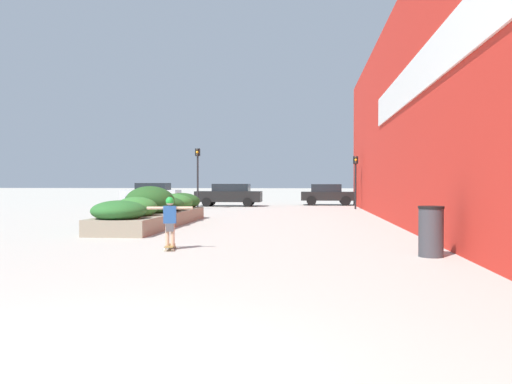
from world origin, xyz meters
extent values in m
cube|color=red|center=(5.40, 14.33, 4.14)|extent=(0.60, 36.80, 8.28)
cube|color=white|center=(5.06, 7.75, 4.75)|extent=(0.06, 23.66, 1.20)
cube|color=gray|center=(-3.73, 14.25, 0.25)|extent=(1.87, 8.32, 0.50)
ellipsoid|color=#286028|center=(-3.78, 10.86, 0.73)|extent=(1.64, 1.70, 0.63)
ellipsoid|color=#33702D|center=(-3.73, 12.23, 0.76)|extent=(1.38, 1.40, 0.71)
ellipsoid|color=#234C1E|center=(-3.79, 13.83, 0.91)|extent=(1.75, 1.79, 1.10)
ellipsoid|color=#234C1E|center=(-3.82, 15.07, 0.75)|extent=(1.92, 1.73, 0.67)
ellipsoid|color=#33702D|center=(-3.69, 16.31, 0.77)|extent=(1.74, 1.58, 0.73)
ellipsoid|color=#234C1E|center=(-3.65, 17.81, 0.77)|extent=(1.61, 1.61, 0.73)
cube|color=olive|center=(-1.35, 7.84, 0.09)|extent=(0.32, 0.76, 0.01)
cylinder|color=beige|center=(-1.48, 8.08, 0.03)|extent=(0.07, 0.07, 0.06)
cylinder|color=beige|center=(-1.32, 8.10, 0.03)|extent=(0.07, 0.07, 0.06)
cylinder|color=beige|center=(-1.39, 7.57, 0.03)|extent=(0.07, 0.07, 0.06)
cylinder|color=beige|center=(-1.23, 7.60, 0.03)|extent=(0.07, 0.07, 0.06)
cylinder|color=tan|center=(-1.42, 7.83, 0.36)|extent=(0.11, 0.11, 0.52)
cylinder|color=tan|center=(-1.29, 7.85, 0.36)|extent=(0.11, 0.11, 0.52)
cube|color=#4C4C51|center=(-1.35, 7.84, 0.53)|extent=(0.21, 0.18, 0.19)
cube|color=#234C8C|center=(-1.35, 7.84, 0.82)|extent=(0.32, 0.20, 0.41)
cylinder|color=tan|center=(-1.69, 7.78, 0.98)|extent=(0.39, 0.13, 0.07)
cylinder|color=tan|center=(-1.02, 7.90, 0.98)|extent=(0.39, 0.13, 0.07)
sphere|color=tan|center=(-1.35, 7.84, 1.11)|extent=(0.17, 0.17, 0.17)
sphere|color=green|center=(-1.35, 7.84, 1.14)|extent=(0.20, 0.20, 0.20)
cylinder|color=#38383D|center=(4.46, 7.31, 0.51)|extent=(0.51, 0.51, 1.03)
cylinder|color=black|center=(4.46, 7.31, 1.05)|extent=(0.54, 0.54, 0.05)
cube|color=black|center=(-3.49, 29.87, 0.66)|extent=(4.43, 1.71, 0.71)
cube|color=black|center=(-3.31, 29.87, 1.27)|extent=(2.44, 1.51, 0.50)
cylinder|color=black|center=(-4.86, 29.06, 0.30)|extent=(0.60, 0.22, 0.60)
cylinder|color=black|center=(-4.86, 30.69, 0.30)|extent=(0.60, 0.22, 0.60)
cylinder|color=black|center=(-2.12, 29.06, 0.30)|extent=(0.60, 0.22, 0.60)
cylinder|color=black|center=(-2.12, 30.69, 0.30)|extent=(0.60, 0.22, 0.60)
cube|color=#BCBCC1|center=(-10.05, 33.35, 0.70)|extent=(4.26, 1.85, 0.69)
cube|color=black|center=(-9.88, 33.35, 1.31)|extent=(2.34, 1.63, 0.53)
cylinder|color=black|center=(-11.37, 32.47, 0.36)|extent=(0.72, 0.22, 0.72)
cylinder|color=black|center=(-11.37, 34.23, 0.36)|extent=(0.72, 0.22, 0.72)
cylinder|color=black|center=(-8.73, 32.47, 0.36)|extent=(0.72, 0.22, 0.72)
cylinder|color=black|center=(-8.73, 34.23, 0.36)|extent=(0.72, 0.22, 0.72)
cube|color=silver|center=(11.76, 34.17, 0.65)|extent=(4.47, 1.93, 0.63)
cube|color=black|center=(11.58, 34.17, 1.19)|extent=(2.46, 1.70, 0.46)
cylinder|color=black|center=(13.15, 35.08, 0.33)|extent=(0.67, 0.22, 0.67)
cylinder|color=black|center=(13.15, 33.25, 0.33)|extent=(0.67, 0.22, 0.67)
cylinder|color=black|center=(10.38, 35.08, 0.33)|extent=(0.67, 0.22, 0.67)
cylinder|color=black|center=(10.38, 33.25, 0.33)|extent=(0.67, 0.22, 0.67)
cube|color=black|center=(3.28, 32.22, 0.64)|extent=(3.81, 1.76, 0.61)
cube|color=black|center=(3.13, 32.22, 1.22)|extent=(2.10, 1.55, 0.54)
cylinder|color=black|center=(4.46, 33.05, 0.34)|extent=(0.68, 0.22, 0.68)
cylinder|color=black|center=(4.46, 31.39, 0.34)|extent=(0.68, 0.22, 0.68)
cylinder|color=black|center=(2.10, 33.05, 0.34)|extent=(0.68, 0.22, 0.68)
cylinder|color=black|center=(2.10, 31.39, 0.34)|extent=(0.68, 0.22, 0.68)
cylinder|color=black|center=(-4.80, 26.11, 1.60)|extent=(0.11, 0.11, 3.21)
cube|color=black|center=(-4.80, 26.11, 3.43)|extent=(0.28, 0.20, 0.45)
sphere|color=#2D2823|center=(-4.80, 25.99, 3.58)|extent=(0.15, 0.15, 0.15)
sphere|color=orange|center=(-4.80, 25.99, 3.43)|extent=(0.15, 0.15, 0.15)
sphere|color=#2D2823|center=(-4.80, 25.99, 3.28)|extent=(0.15, 0.15, 0.15)
cylinder|color=black|center=(4.70, 26.80, 1.36)|extent=(0.11, 0.11, 2.73)
cube|color=black|center=(4.70, 26.80, 2.95)|extent=(0.28, 0.20, 0.45)
sphere|color=#2D2823|center=(4.70, 26.68, 3.10)|extent=(0.15, 0.15, 0.15)
sphere|color=orange|center=(4.70, 26.68, 2.95)|extent=(0.15, 0.15, 0.15)
sphere|color=#2D2823|center=(4.70, 26.68, 2.80)|extent=(0.15, 0.15, 0.15)
camera|label=1|loc=(1.87, -3.55, 1.56)|focal=35.00mm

